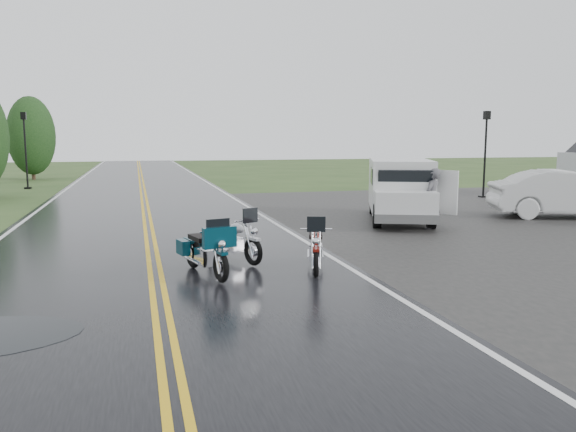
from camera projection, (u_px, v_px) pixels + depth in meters
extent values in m
plane|color=#2D471E|center=(159.00, 296.00, 9.44)|extent=(120.00, 120.00, 0.00)
cube|color=black|center=(147.00, 216.00, 19.00)|extent=(8.00, 100.00, 0.04)
cube|color=black|center=(522.00, 225.00, 17.07)|extent=(14.00, 24.00, 0.03)
imported|color=#4D4C51|center=(432.00, 200.00, 16.27)|extent=(0.77, 0.73, 1.77)
imported|color=silver|center=(566.00, 195.00, 18.64)|extent=(5.05, 3.24, 1.57)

